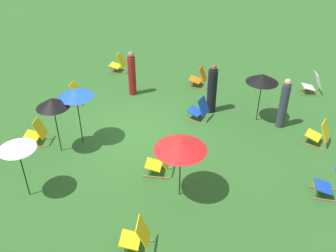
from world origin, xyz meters
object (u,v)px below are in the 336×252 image
at_px(deckchair_8, 118,64).
at_px(umbrella_2, 76,93).
at_px(umbrella_1, 16,145).
at_px(person_1, 212,90).
at_px(umbrella_3, 181,145).
at_px(person_2, 132,74).
at_px(deckchair_1, 199,78).
at_px(deckchair_5, 331,184).
at_px(deckchair_3, 137,237).
at_px(umbrella_4, 263,78).
at_px(umbrella_0, 52,103).
at_px(deckchair_6, 72,94).
at_px(deckchair_2, 319,134).
at_px(person_0, 284,104).
at_px(deckchair_0, 159,162).
at_px(deckchair_10, 313,85).
at_px(deckchair_7, 36,133).
at_px(deckchair_9, 199,110).

xyz_separation_m(deckchair_8, umbrella_2, (5.14, 0.91, 1.37)).
relative_size(umbrella_1, person_1, 0.96).
height_order(umbrella_3, person_2, person_2).
bearing_deg(deckchair_1, deckchair_5, 41.89).
bearing_deg(umbrella_3, deckchair_5, 105.71).
xyz_separation_m(deckchair_3, umbrella_4, (-6.19, 2.05, 1.20)).
distance_m(umbrella_0, umbrella_2, 0.73).
xyz_separation_m(deckchair_1, deckchair_6, (2.61, -4.14, 0.00)).
height_order(deckchair_2, person_0, person_0).
distance_m(deckchair_0, umbrella_0, 3.41).
bearing_deg(deckchair_0, deckchair_3, -1.47).
bearing_deg(deckchair_6, deckchair_5, 68.35).
height_order(umbrella_0, umbrella_4, umbrella_0).
relative_size(deckchair_8, person_2, 0.48).
distance_m(deckchair_0, deckchair_10, 7.45).
bearing_deg(umbrella_1, person_2, 174.04).
relative_size(deckchair_1, umbrella_3, 0.48).
bearing_deg(umbrella_1, deckchair_0, 120.65).
height_order(deckchair_8, umbrella_3, umbrella_3).
relative_size(deckchair_2, umbrella_2, 0.46).
distance_m(umbrella_0, person_0, 7.14).
distance_m(deckchair_1, deckchair_3, 8.12).
relative_size(deckchair_5, deckchair_8, 1.00).
bearing_deg(deckchair_10, deckchair_6, -82.58).
bearing_deg(deckchair_0, umbrella_0, -101.35).
bearing_deg(deckchair_3, deckchair_5, 114.70).
bearing_deg(deckchair_6, deckchair_0, 50.03).
bearing_deg(deckchair_8, umbrella_0, 2.38).
xyz_separation_m(deckchair_10, umbrella_2, (5.38, -6.96, 1.37)).
bearing_deg(umbrella_2, umbrella_1, -5.52).
bearing_deg(umbrella_4, umbrella_2, -60.98).
bearing_deg(deckchair_10, umbrella_3, -40.54).
bearing_deg(deckchair_10, deckchair_0, -48.15).
relative_size(deckchair_5, umbrella_4, 0.48).
distance_m(deckchair_0, person_1, 3.85).
distance_m(umbrella_0, person_1, 5.36).
distance_m(deckchair_8, umbrella_2, 5.40).
relative_size(deckchair_3, umbrella_2, 0.45).
relative_size(deckchair_1, deckchair_5, 1.00).
xyz_separation_m(deckchair_7, umbrella_3, (1.00, 4.81, 1.21)).
height_order(deckchair_7, umbrella_2, umbrella_2).
bearing_deg(umbrella_3, deckchair_10, 153.07).
relative_size(deckchair_9, umbrella_1, 0.50).
distance_m(deckchair_2, umbrella_4, 2.45).
relative_size(deckchair_7, person_0, 0.49).
height_order(deckchair_8, person_0, person_0).
distance_m(deckchair_2, deckchair_7, 8.67).
relative_size(deckchair_10, person_0, 0.49).
bearing_deg(deckchair_0, deckchair_6, -132.87).
distance_m(deckchair_5, deckchair_9, 4.84).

